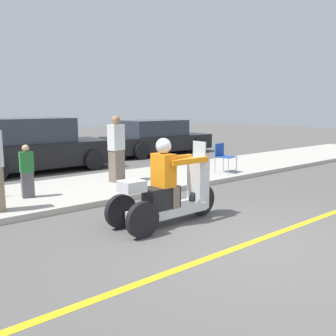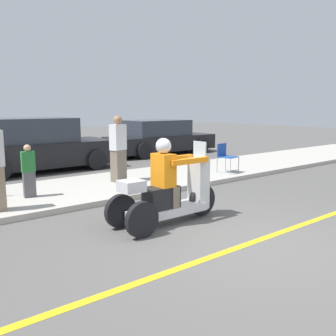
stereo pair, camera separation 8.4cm
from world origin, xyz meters
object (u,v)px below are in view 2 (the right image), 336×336
object	(u,v)px
motorcycle_trike	(168,193)
spectator_by_tree	(29,172)
spectator_mid_group	(118,150)
parked_car_lot_left	(160,138)
parked_car_lot_far	(37,146)
folding_chair_set_back	(225,155)

from	to	relation	value
motorcycle_trike	spectator_by_tree	distance (m)	3.21
spectator_mid_group	parked_car_lot_left	bearing A→B (deg)	43.19
parked_car_lot_far	parked_car_lot_left	size ratio (longest dim) A/B	0.96
parked_car_lot_left	parked_car_lot_far	bearing A→B (deg)	-170.45
spectator_mid_group	parked_car_lot_far	xyz separation A→B (m)	(-0.79, 3.51, -0.15)
motorcycle_trike	spectator_mid_group	world-z (taller)	spectator_mid_group
parked_car_lot_far	parked_car_lot_left	world-z (taller)	parked_car_lot_far
spectator_mid_group	parked_car_lot_far	world-z (taller)	spectator_mid_group
spectator_mid_group	parked_car_lot_left	world-z (taller)	spectator_mid_group
spectator_mid_group	folding_chair_set_back	size ratio (longest dim) A/B	2.01
spectator_by_tree	spectator_mid_group	world-z (taller)	spectator_mid_group
motorcycle_trike	folding_chair_set_back	size ratio (longest dim) A/B	2.60
folding_chair_set_back	parked_car_lot_far	size ratio (longest dim) A/B	0.18
spectator_by_tree	parked_car_lot_left	distance (m)	8.47
spectator_by_tree	parked_car_lot_far	xyz separation A→B (m)	(1.52, 3.77, 0.12)
spectator_by_tree	parked_car_lot_left	world-z (taller)	parked_car_lot_left
spectator_by_tree	parked_car_lot_far	size ratio (longest dim) A/B	0.24
motorcycle_trike	parked_car_lot_far	distance (m)	6.68
motorcycle_trike	parked_car_lot_far	xyz separation A→B (m)	(0.16, 6.67, 0.23)
parked_car_lot_far	folding_chair_set_back	bearing A→B (deg)	-47.96
parked_car_lot_left	spectator_mid_group	bearing A→B (deg)	-136.81
motorcycle_trike	folding_chair_set_back	xyz separation A→B (m)	(4.02, 2.39, 0.09)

